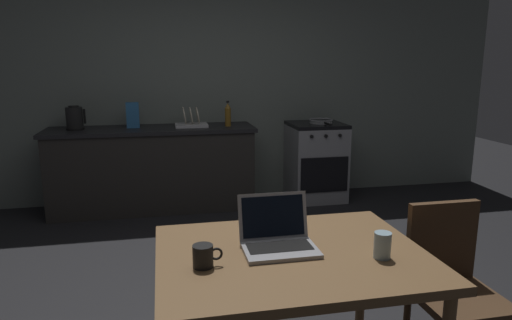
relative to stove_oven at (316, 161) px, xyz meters
The scene contains 14 objects.
ground_plane 2.55m from the stove_oven, 118.58° to the right, with size 12.00×12.00×0.00m, color black.
back_wall 1.34m from the stove_oven, 158.66° to the left, with size 6.40×0.10×2.75m, color gray.
kitchen_counter 1.83m from the stove_oven, behind, with size 2.16×0.64×0.88m.
stove_oven is the anchor object (origin of this frame).
dining_table 3.34m from the stove_oven, 110.99° to the right, with size 1.16×0.89×0.76m.
chair 3.06m from the stove_oven, 96.43° to the right, with size 0.40×0.40×0.88m.
laptop 3.32m from the stove_oven, 112.12° to the right, with size 0.32×0.28×0.22m.
electric_kettle 2.64m from the stove_oven, behind, with size 0.20×0.17×0.25m.
bottle 1.17m from the stove_oven, behind, with size 0.06×0.06×0.27m.
frying_pan 0.47m from the stove_oven, 29.56° to the right, with size 0.27×0.45×0.05m.
coffee_mug 3.57m from the stove_oven, 116.46° to the right, with size 0.12×0.08×0.09m.
drinking_glass 3.37m from the stove_oven, 104.48° to the right, with size 0.07×0.07×0.11m.
cereal_box 2.09m from the stove_oven, behind, with size 0.13×0.05×0.27m.
dish_rack 1.49m from the stove_oven, behind, with size 0.34×0.26×0.21m.
Camera 1 is at (-0.52, -2.69, 1.57)m, focal length 32.11 mm.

